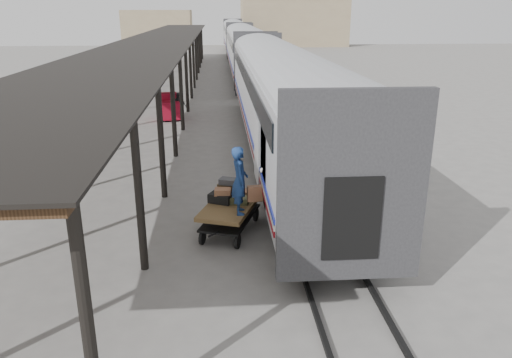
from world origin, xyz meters
The scene contains 11 objects.
ground centered at (0.00, 0.00, 0.00)m, with size 160.00×160.00×0.00m, color slate.
train centered at (3.19, 33.79, 2.69)m, with size 3.45×76.01×4.01m.
canopy centered at (-3.40, 24.00, 4.00)m, with size 4.90×64.30×4.15m.
rails centered at (3.20, 34.00, 0.06)m, with size 1.54×150.00×0.12m.
building_far centered at (14.00, 78.00, 4.00)m, with size 18.00×10.00×8.00m, color tan.
building_left centered at (-10.00, 82.00, 3.00)m, with size 12.00×8.00×6.00m, color tan.
baggage_cart centered at (0.82, -0.02, 0.65)m, with size 1.97×2.68×0.86m.
suitcase_stack centered at (0.81, 0.34, 1.05)m, with size 1.45×1.14×0.59m.
luggage_tug centered at (-2.26, 15.82, 0.68)m, with size 1.29×1.82×1.48m.
porter centered at (1.07, -0.67, 1.78)m, with size 0.67×0.44×1.84m, color navy.
pedestrian centered at (-1.70, 15.61, 0.79)m, with size 0.92×0.38×1.58m, color black.
Camera 1 is at (0.56, -13.12, 6.06)m, focal length 35.00 mm.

